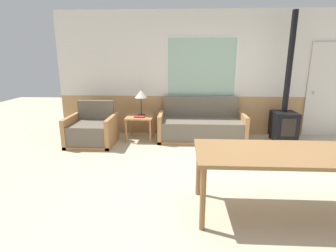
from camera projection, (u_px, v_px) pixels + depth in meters
ground_plane at (241, 187)px, 3.57m from camera, size 16.00×16.00×0.00m
wall_back at (218, 74)px, 5.77m from camera, size 7.20×0.09×2.70m
couch at (201, 127)px, 5.59m from camera, size 1.80×0.81×0.88m
armchair at (92, 131)px, 5.30m from camera, size 0.91×0.82×0.84m
side_table at (140, 120)px, 5.58m from camera, size 0.56×0.56×0.50m
table_lamp at (141, 95)px, 5.54m from camera, size 0.26×0.26×0.54m
book_stack at (139, 117)px, 5.46m from camera, size 0.22×0.13×0.02m
dining_table at (289, 158)px, 2.83m from camera, size 2.02×0.84×0.73m
wood_stove at (285, 114)px, 5.41m from camera, size 0.47×0.51×2.59m
entry_door at (328, 91)px, 5.69m from camera, size 0.91×0.09×2.03m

